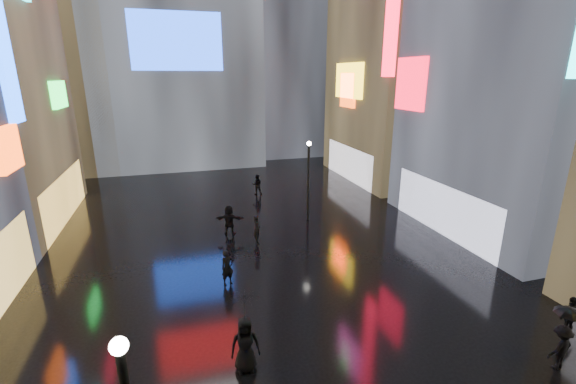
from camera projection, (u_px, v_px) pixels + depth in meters
name	position (u px, v px, depth m)	size (l,w,h in m)	color
ground	(250.00, 234.00, 23.00)	(140.00, 140.00, 0.00)	black
building_right_far	(409.00, 15.00, 32.41)	(10.28, 12.00, 28.00)	black
tower_flank_right	(279.00, 3.00, 44.31)	(12.00, 12.00, 34.00)	black
tower_flank_left	(51.00, 31.00, 35.58)	(10.00, 10.00, 26.00)	black
lamp_far	(308.00, 176.00, 24.51)	(0.30, 0.30, 5.20)	black
pedestrian_2	(560.00, 347.00, 12.34)	(0.99, 0.57, 1.54)	black
pedestrian_3	(570.00, 316.00, 13.94)	(0.91, 0.38, 1.55)	black
pedestrian_4	(245.00, 345.00, 12.19)	(0.93, 0.61, 1.91)	black
pedestrian_5	(229.00, 220.00, 22.75)	(1.67, 0.53, 1.80)	black
pedestrian_6	(228.00, 268.00, 17.32)	(0.60, 0.40, 1.66)	black
pedestrian_7	(257.00, 185.00, 30.46)	(0.79, 0.61, 1.62)	black
umbrella_1	(568.00, 317.00, 12.01)	(0.81, 0.81, 0.71)	black
umbrella_2	(244.00, 306.00, 11.78)	(0.96, 0.98, 0.88)	black
pedestrian_8	(257.00, 230.00, 21.57)	(0.61, 0.40, 1.66)	black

